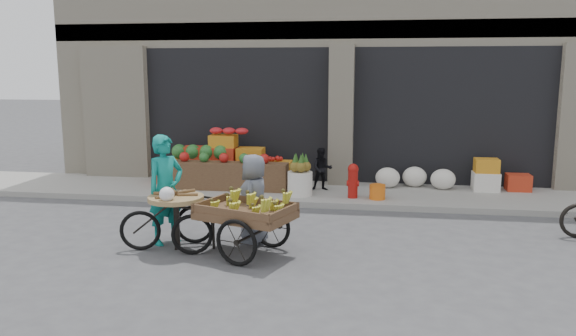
% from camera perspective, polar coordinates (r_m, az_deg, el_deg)
% --- Properties ---
extents(ground, '(80.00, 80.00, 0.00)m').
position_cam_1_polar(ground, '(8.27, 3.04, -9.22)').
color(ground, '#424244').
rests_on(ground, ground).
extents(sidewalk, '(18.00, 2.20, 0.12)m').
position_cam_1_polar(sidewalk, '(12.19, 5.04, -2.66)').
color(sidewalk, gray).
rests_on(sidewalk, ground).
extents(building, '(14.00, 6.45, 7.00)m').
position_cam_1_polar(building, '(15.84, 6.23, 12.27)').
color(building, beige).
rests_on(building, ground).
extents(fruit_display, '(3.10, 1.12, 1.24)m').
position_cam_1_polar(fruit_display, '(12.75, -6.03, 0.68)').
color(fruit_display, red).
rests_on(fruit_display, sidewalk).
extents(pineapple_bin, '(0.52, 0.52, 0.50)m').
position_cam_1_polar(pineapple_bin, '(11.71, 1.23, -1.59)').
color(pineapple_bin, silver).
rests_on(pineapple_bin, sidewalk).
extents(fire_hydrant, '(0.22, 0.22, 0.71)m').
position_cam_1_polar(fire_hydrant, '(11.55, 6.61, -1.16)').
color(fire_hydrant, '#A5140F').
rests_on(fire_hydrant, sidewalk).
extents(orange_bucket, '(0.32, 0.32, 0.30)m').
position_cam_1_polar(orange_bucket, '(11.54, 9.06, -2.41)').
color(orange_bucket, orange).
rests_on(orange_bucket, sidewalk).
extents(right_bay_goods, '(3.35, 0.60, 0.70)m').
position_cam_1_polar(right_bay_goods, '(12.82, 16.99, -0.85)').
color(right_bay_goods, silver).
rests_on(right_bay_goods, sidewalk).
extents(seated_person, '(0.51, 0.43, 0.93)m').
position_cam_1_polar(seated_person, '(12.21, 3.47, -0.11)').
color(seated_person, black).
rests_on(seated_person, sidewalk).
extents(banana_cart, '(2.45, 1.59, 0.95)m').
position_cam_1_polar(banana_cart, '(8.30, -4.62, -4.17)').
color(banana_cart, brown).
rests_on(banana_cart, ground).
extents(vendor_woman, '(0.70, 0.75, 1.73)m').
position_cam_1_polar(vendor_woman, '(8.99, -12.30, -2.15)').
color(vendor_woman, '#11827A').
rests_on(vendor_woman, ground).
extents(tricycle_cart, '(1.46, 1.02, 0.95)m').
position_cam_1_polar(tricycle_cart, '(8.70, -11.32, -4.55)').
color(tricycle_cart, '#9E7F51').
rests_on(tricycle_cart, ground).
extents(vendor_grey, '(0.47, 0.70, 1.42)m').
position_cam_1_polar(vendor_grey, '(8.85, -3.49, -3.15)').
color(vendor_grey, slate).
rests_on(vendor_grey, ground).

